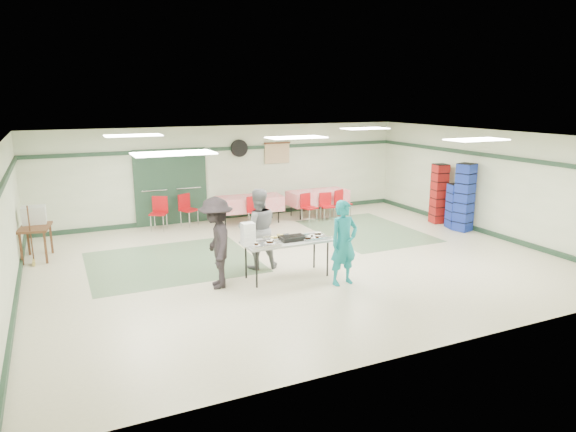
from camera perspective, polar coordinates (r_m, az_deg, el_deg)
name	(u,v)px	position (r m, az deg, el deg)	size (l,w,h in m)	color
floor	(296,260)	(11.33, 0.86, -4.92)	(11.00, 11.00, 0.00)	beige
ceiling	(296,136)	(10.80, 0.91, 8.83)	(11.00, 11.00, 0.00)	white
wall_back	(229,172)	(15.11, -6.54, 4.83)	(11.00, 11.00, 0.00)	silver
wall_front	(438,259)	(7.32, 16.36, -4.59)	(11.00, 11.00, 0.00)	silver
wall_left	(5,227)	(9.98, -28.91, -1.04)	(9.00, 9.00, 0.00)	silver
wall_right	(488,182)	(14.22, 21.33, 3.49)	(9.00, 9.00, 0.00)	silver
trim_back	(229,149)	(15.00, -6.57, 7.46)	(11.00, 0.06, 0.10)	#1F3928
baseboard_back	(231,216)	(15.32, -6.38, 0.03)	(11.00, 0.06, 0.12)	#1F3928
trim_left	(2,186)	(9.85, -29.18, 2.93)	(9.00, 0.06, 0.10)	#1F3928
baseboard_left	(16,297)	(10.34, -27.95, -7.97)	(9.00, 0.06, 0.12)	#1F3928
trim_right	(490,155)	(14.11, 21.48, 6.29)	(9.00, 0.06, 0.10)	#1F3928
baseboard_right	(483,231)	(14.45, 20.83, -1.56)	(9.00, 0.06, 0.12)	#1F3928
green_patch_a	(172,262)	(11.48, -12.73, -5.00)	(3.50, 3.00, 0.01)	#63835F
green_patch_b	(366,231)	(13.92, 8.62, -1.62)	(2.50, 3.50, 0.01)	#63835F
double_door_left	(154,188)	(14.57, -14.68, 2.98)	(0.90, 0.06, 2.10)	gray
double_door_right	(188,186)	(14.76, -11.05, 3.29)	(0.90, 0.06, 2.10)	gray
door_frame	(171,187)	(14.64, -12.86, 3.12)	(2.00, 0.03, 2.15)	#1F3928
wall_fan	(239,148)	(15.07, -5.45, 7.51)	(0.50, 0.50, 0.10)	black
scroll_banner	(277,153)	(15.52, -1.22, 6.99)	(0.80, 0.02, 0.60)	#CFB281
serving_table	(287,243)	(10.08, -0.12, -2.97)	(1.76, 0.72, 0.76)	beige
sheet_tray_right	(314,237)	(10.27, 2.87, -2.35)	(0.58, 0.44, 0.02)	silver
sheet_tray_mid	(280,239)	(10.13, -0.90, -2.55)	(0.57, 0.44, 0.02)	silver
sheet_tray_left	(263,245)	(9.75, -2.76, -3.19)	(0.58, 0.44, 0.02)	silver
baking_pan	(292,238)	(10.08, 0.50, -2.47)	(0.50, 0.31, 0.08)	black
foam_box_stack	(248,234)	(9.72, -4.47, -2.01)	(0.24, 0.22, 0.43)	white
volunteer_teal	(344,243)	(9.76, 6.22, -2.98)	(0.59, 0.39, 1.63)	teal
volunteer_grey	(258,229)	(10.62, -3.38, -1.43)	(0.82, 0.64, 1.69)	gray
volunteer_dark	(216,243)	(9.63, -7.96, -2.97)	(1.11, 0.64, 1.72)	black
dining_table_a	(318,197)	(15.46, 3.33, 2.14)	(1.82, 0.85, 0.77)	red
dining_table_b	(249,203)	(14.57, -4.33, 1.45)	(1.92, 0.99, 0.77)	red
chair_a	(326,203)	(14.97, 4.29, 1.41)	(0.41, 0.41, 0.79)	#B40E15
chair_b	(308,205)	(14.68, 2.18, 1.27)	(0.48, 0.48, 0.81)	#B40E15
chair_c	(341,201)	(15.21, 5.94, 1.67)	(0.50, 0.50, 0.83)	#B40E15
chair_d	(255,209)	(14.04, -3.69, 0.82)	(0.49, 0.49, 0.86)	#B40E15
chair_loose_a	(187,206)	(14.47, -11.19, 1.05)	(0.56, 0.56, 0.89)	#B40E15
chair_loose_b	(159,210)	(14.19, -14.12, 0.69)	(0.56, 0.56, 0.90)	#B40E15
crate_stack_blue_a	(464,198)	(14.34, 19.02, 1.95)	(0.40, 0.40, 1.81)	navy
crate_stack_red	(439,194)	(15.07, 16.43, 2.39)	(0.37, 0.37, 1.68)	maroon
crate_stack_blue_b	(455,206)	(14.63, 18.07, 1.05)	(0.38, 0.38, 1.22)	navy
printer_table	(35,231)	(12.52, -26.28, -1.49)	(0.73, 1.00, 0.74)	brown
office_printer	(34,215)	(12.77, -26.39, 0.12)	(0.49, 0.43, 0.39)	beige
broom	(31,234)	(12.15, -26.69, -1.83)	(0.03, 0.03, 1.29)	brown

